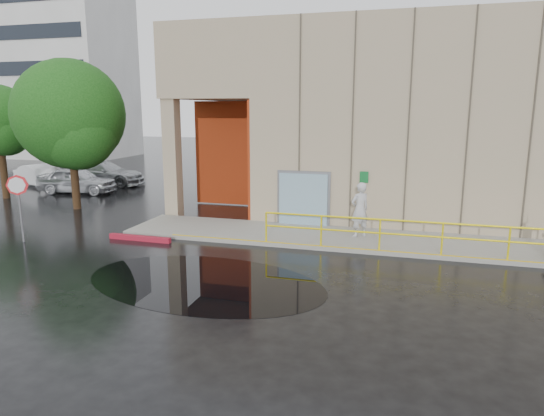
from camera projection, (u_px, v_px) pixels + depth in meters
The scene contains 14 objects.
ground at pixel (252, 277), 13.56m from camera, with size 120.00×120.00×0.00m, color black.
sidewalk at pixel (402, 242), 16.73m from camera, with size 20.00×3.00×0.15m, color gray.
building at pixel (435, 118), 21.72m from camera, with size 20.00×10.17×8.00m.
guardrail at pixel (410, 236), 15.27m from camera, with size 9.56×0.06×1.03m.
distant_building at pixel (61, 77), 45.82m from camera, with size 12.00×8.08×15.00m.
person at pixel (360, 210), 17.05m from camera, with size 0.71×0.47×1.94m, color silver.
stop_sign at pixel (18, 193), 16.74m from camera, with size 0.62×0.42×2.38m.
red_curb at pixel (140, 238), 17.22m from camera, with size 2.40×0.18×0.18m, color maroon.
puddle at pixel (204, 282), 13.14m from camera, with size 6.88×4.23×0.01m, color black.
car_a at pixel (77, 180), 26.72m from camera, with size 1.70×4.21×1.44m, color silver.
car_b at pixel (42, 176), 28.98m from camera, with size 1.38×3.95×1.30m, color white.
car_c at pixel (102, 173), 29.42m from camera, with size 2.09×5.13×1.49m, color #A3A7AB.
tree_near at pixel (71, 119), 21.75m from camera, with size 4.91×4.91×6.81m.
tree_far at pixel (0, 123), 24.53m from camera, with size 3.61×3.58×5.82m.
Camera 1 is at (4.03, -12.26, 4.64)m, focal length 32.00 mm.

